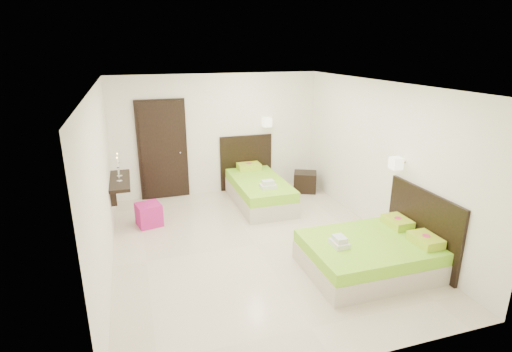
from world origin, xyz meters
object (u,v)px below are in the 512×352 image
object	(u,v)px
bed_double	(374,252)
nightstand	(305,182)
bed_single	(258,188)
ottoman	(149,215)

from	to	relation	value
bed_double	nightstand	bearing A→B (deg)	82.77
bed_single	ottoman	distance (m)	2.32
bed_single	ottoman	world-z (taller)	bed_single
bed_double	nightstand	world-z (taller)	bed_double
bed_single	bed_double	world-z (taller)	bed_single
ottoman	bed_double	bearing A→B (deg)	-40.15
nightstand	ottoman	world-z (taller)	nightstand
bed_double	ottoman	xyz separation A→B (m)	(-3.04, 2.57, -0.07)
nightstand	ottoman	xyz separation A→B (m)	(-3.47, -0.80, -0.02)
bed_double	nightstand	distance (m)	3.40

